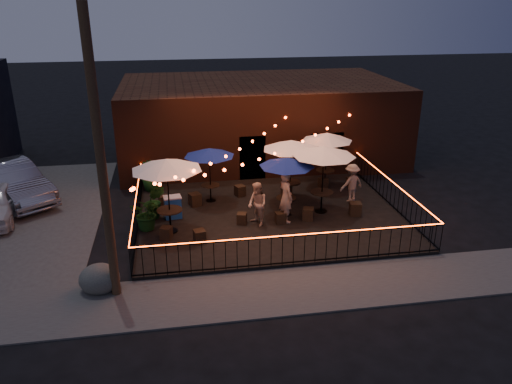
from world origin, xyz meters
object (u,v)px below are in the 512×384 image
cafe_table_1 (209,153)px  boulder (100,279)px  cafe_table_2 (287,163)px  cooler (173,207)px  cafe_table_0 (166,165)px  cafe_table_5 (327,138)px  cafe_table_3 (291,146)px  cafe_table_4 (324,152)px  utility_pole (101,164)px

cafe_table_1 → boulder: cafe_table_1 is taller
cafe_table_2 → cooler: bearing=174.2°
cafe_table_0 → cafe_table_2: (4.42, 0.75, -0.39)m
cafe_table_5 → boulder: size_ratio=2.38×
cafe_table_0 → cafe_table_3: 5.39m
cafe_table_0 → cafe_table_1: bearing=57.8°
cafe_table_0 → cafe_table_2: bearing=9.7°
cafe_table_5 → cafe_table_0: bearing=-152.7°
cafe_table_3 → cafe_table_4: bearing=-55.2°
cafe_table_0 → cafe_table_4: 5.93m
cafe_table_3 → cooler: bearing=-168.5°
cafe_table_4 → cafe_table_3: bearing=124.8°
boulder → cafe_table_2: bearing=32.4°
utility_pole → boulder: bearing=149.4°
cafe_table_5 → cooler: bearing=-160.8°
cafe_table_1 → cafe_table_3: cafe_table_3 is taller
cafe_table_1 → cafe_table_4: bearing=-23.6°
cafe_table_4 → boulder: cafe_table_4 is taller
cafe_table_2 → boulder: size_ratio=2.60×
cafe_table_2 → cafe_table_5: cafe_table_5 is taller
cafe_table_3 → cafe_table_4: (0.94, -1.35, 0.09)m
utility_pole → cafe_table_5: 11.20m
cafe_table_4 → cafe_table_5: size_ratio=1.26×
cafe_table_0 → cafe_table_5: 7.70m
cafe_table_2 → cafe_table_5: 3.68m
cafe_table_1 → cafe_table_2: cafe_table_2 is taller
boulder → utility_pole: bearing=-30.6°
utility_pole → cafe_table_3: utility_pole is taller
cafe_table_1 → cafe_table_2: size_ratio=0.88×
cafe_table_0 → cafe_table_3: size_ratio=1.15×
cafe_table_5 → cooler: 7.34m
utility_pole → cafe_table_3: 8.88m
cafe_table_1 → cafe_table_5: cafe_table_5 is taller
cafe_table_0 → cooler: cafe_table_0 is taller
cafe_table_0 → utility_pole: bearing=-113.7°
cafe_table_1 → cafe_table_3: (3.26, -0.48, 0.28)m
utility_pole → cafe_table_5: size_ratio=3.27×
utility_pole → cafe_table_1: 7.33m
utility_pole → cafe_table_0: size_ratio=2.55×
utility_pole → cafe_table_4: (7.47, 4.48, -1.41)m
cafe_table_3 → cafe_table_4: 1.65m
cafe_table_2 → boulder: (-6.50, -4.13, -1.87)m
utility_pole → cafe_table_0: (1.60, 3.65, -1.34)m
cafe_table_0 → boulder: cafe_table_0 is taller
cafe_table_1 → cafe_table_5: size_ratio=0.97×
cafe_table_3 → cafe_table_4: cafe_table_4 is taller
cafe_table_1 → cafe_table_3: size_ratio=0.86×
cafe_table_0 → cafe_table_3: cafe_table_0 is taller
cafe_table_5 → boulder: (-8.91, -6.90, -1.98)m
utility_pole → cafe_table_1: (3.27, 6.31, -1.78)m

